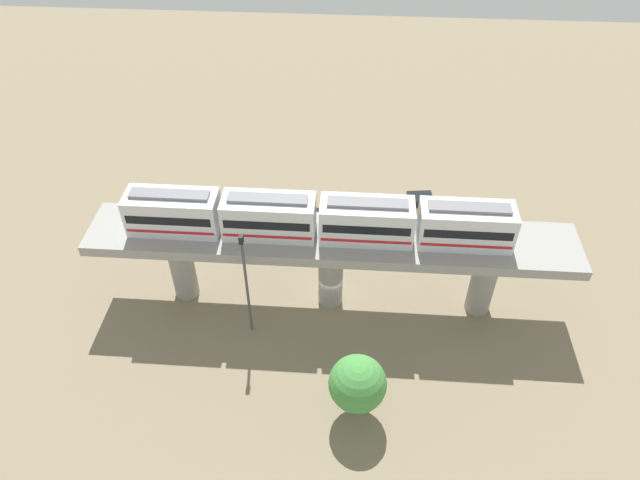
% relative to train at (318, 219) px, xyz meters
% --- Properties ---
extents(ground_plane, '(120.00, 120.00, 0.00)m').
position_rel_train_xyz_m(ground_plane, '(0.00, -1.00, -8.45)').
color(ground_plane, '#84755B').
extents(viaduct, '(5.20, 35.80, 6.92)m').
position_rel_train_xyz_m(viaduct, '(0.00, -1.00, -3.00)').
color(viaduct, '#999691').
rests_on(viaduct, ground).
extents(train, '(2.64, 27.45, 3.24)m').
position_rel_train_xyz_m(train, '(0.00, 0.00, 0.00)').
color(train, silver).
rests_on(train, viaduct).
extents(parked_car_black, '(1.93, 4.25, 1.76)m').
position_rel_train_xyz_m(parked_car_black, '(8.72, -0.20, -7.71)').
color(parked_car_black, black).
rests_on(parked_car_black, ground).
extents(parked_car_yellow, '(2.29, 4.39, 1.76)m').
position_rel_train_xyz_m(parked_car_yellow, '(11.91, -8.80, -7.71)').
color(parked_car_yellow, yellow).
rests_on(parked_car_yellow, ground).
extents(tree_near_viaduct, '(3.77, 3.77, 5.21)m').
position_rel_train_xyz_m(tree_near_viaduct, '(-10.07, -3.28, -5.13)').
color(tree_near_viaduct, brown).
rests_on(tree_near_viaduct, ground).
extents(signal_post, '(0.44, 0.28, 9.52)m').
position_rel_train_xyz_m(signal_post, '(-3.40, 4.83, -3.17)').
color(signal_post, '#4C4C51').
rests_on(signal_post, ground).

